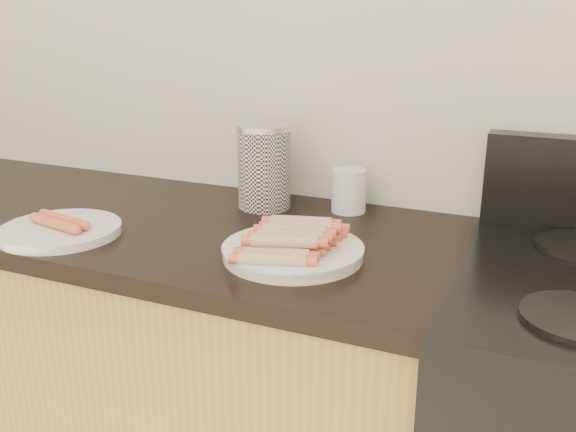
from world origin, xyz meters
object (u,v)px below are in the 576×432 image
at_px(main_plate, 293,253).
at_px(side_plate, 60,230).
at_px(canister, 264,166).
at_px(mug, 349,191).

relative_size(main_plate, side_plate, 1.06).
height_order(main_plate, canister, canister).
bearing_deg(main_plate, canister, 125.32).
bearing_deg(canister, side_plate, -130.86).
distance_m(side_plate, mug, 0.66).
distance_m(main_plate, canister, 0.36).
xyz_separation_m(side_plate, canister, (0.31, 0.36, 0.09)).
bearing_deg(main_plate, side_plate, -170.96).
xyz_separation_m(main_plate, canister, (-0.20, 0.28, 0.09)).
bearing_deg(main_plate, mug, 89.67).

